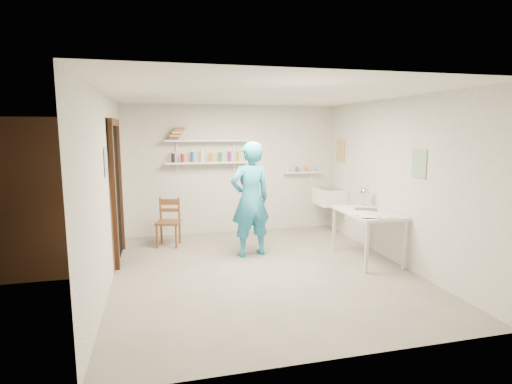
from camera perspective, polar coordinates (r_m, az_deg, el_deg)
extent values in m
cube|color=slate|center=(5.67, 0.99, -11.25)|extent=(4.00, 4.50, 0.02)
cube|color=silver|center=(5.35, 1.06, 13.89)|extent=(4.00, 4.50, 0.02)
cube|color=silver|center=(7.57, -3.39, 3.24)|extent=(4.00, 0.02, 2.40)
cube|color=silver|center=(3.28, 11.27, -4.39)|extent=(4.00, 0.02, 2.40)
cube|color=silver|center=(5.24, -20.74, 0.15)|extent=(0.02, 4.50, 2.40)
cube|color=silver|center=(6.20, 19.28, 1.50)|extent=(0.02, 4.50, 2.40)
cube|color=black|center=(6.30, -19.36, -0.23)|extent=(0.02, 0.90, 2.00)
cube|color=brown|center=(6.40, -25.72, -0.03)|extent=(1.40, 1.50, 2.10)
cube|color=brown|center=(6.23, -19.68, 9.36)|extent=(0.06, 1.05, 0.10)
cube|color=brown|center=(5.80, -19.61, -0.99)|extent=(0.06, 0.10, 2.00)
cube|color=brown|center=(6.79, -18.81, 0.42)|extent=(0.06, 0.10, 2.00)
cube|color=white|center=(7.35, -7.06, 4.19)|extent=(1.50, 0.22, 0.03)
cube|color=white|center=(7.33, -7.12, 7.31)|extent=(1.50, 0.22, 0.03)
cube|color=white|center=(7.85, 6.48, 2.81)|extent=(0.70, 0.14, 0.03)
cube|color=#334C7F|center=(5.25, -20.65, 4.02)|extent=(0.01, 0.28, 0.36)
cube|color=#995933|center=(7.73, 11.96, 5.78)|extent=(0.01, 0.34, 0.42)
cube|color=#3F724C|center=(5.71, 22.25, 3.77)|extent=(0.01, 0.30, 0.38)
cube|color=white|center=(7.63, 10.47, -0.64)|extent=(0.48, 0.60, 0.30)
imported|color=teal|center=(6.12, -0.81, -1.07)|extent=(0.72, 0.54, 1.77)
cylinder|color=beige|center=(6.30, -0.88, 1.92)|extent=(0.32, 0.10, 0.32)
cube|color=brown|center=(6.88, -12.44, -4.25)|extent=(0.46, 0.44, 0.81)
cube|color=silver|center=(6.24, 15.58, -6.04)|extent=(0.67, 1.11, 0.74)
sphere|color=silver|center=(6.59, 15.29, 0.01)|extent=(0.14, 0.14, 0.14)
cylinder|color=black|center=(7.30, -11.87, 4.82)|extent=(0.06, 0.06, 0.17)
cylinder|color=red|center=(7.31, -10.50, 4.87)|extent=(0.06, 0.06, 0.17)
cylinder|color=blue|center=(7.32, -9.12, 4.91)|extent=(0.06, 0.06, 0.17)
cylinder|color=white|center=(7.34, -7.76, 4.95)|extent=(0.06, 0.06, 0.17)
cylinder|color=orange|center=(7.36, -6.40, 4.99)|extent=(0.06, 0.06, 0.17)
cylinder|color=#268C3F|center=(7.38, -5.04, 5.02)|extent=(0.06, 0.06, 0.17)
cylinder|color=#8C268C|center=(7.41, -3.70, 5.05)|extent=(0.06, 0.06, 0.17)
cylinder|color=gold|center=(7.44, -2.37, 5.08)|extent=(0.06, 0.06, 0.17)
cube|color=red|center=(7.28, -11.85, 7.41)|extent=(0.18, 0.14, 0.03)
cube|color=#1933A5|center=(7.28, -11.70, 7.63)|extent=(0.18, 0.14, 0.03)
cube|color=orange|center=(7.28, -11.55, 7.86)|extent=(0.18, 0.14, 0.03)
cube|color=black|center=(7.28, -11.40, 8.08)|extent=(0.18, 0.14, 0.03)
cube|color=yellow|center=(7.28, -11.25, 8.31)|extent=(0.18, 0.14, 0.03)
cube|color=#338C4C|center=(7.29, -11.10, 8.53)|extent=(0.18, 0.14, 0.03)
cube|color=#8C3F8C|center=(7.29, -10.94, 8.76)|extent=(0.18, 0.14, 0.03)
cube|color=red|center=(7.29, -10.79, 8.98)|extent=(0.18, 0.14, 0.03)
cylinder|color=silver|center=(7.77, 5.06, 3.22)|extent=(0.07, 0.07, 0.09)
cylinder|color=#335999|center=(7.82, 6.01, 3.24)|extent=(0.07, 0.07, 0.09)
cylinder|color=orange|center=(7.87, 6.96, 3.26)|extent=(0.07, 0.07, 0.09)
cylinder|color=#999999|center=(7.92, 7.89, 3.27)|extent=(0.07, 0.07, 0.09)
cube|color=silver|center=(6.16, 15.72, -2.68)|extent=(0.30, 0.22, 0.00)
cube|color=#4C4742|center=(6.16, 15.72, -2.64)|extent=(0.30, 0.22, 0.00)
cube|color=beige|center=(6.16, 15.72, -2.61)|extent=(0.30, 0.22, 0.00)
cube|color=#383330|center=(6.16, 15.73, -2.57)|extent=(0.30, 0.22, 0.00)
cube|color=silver|center=(6.16, 15.73, -2.53)|extent=(0.30, 0.22, 0.00)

